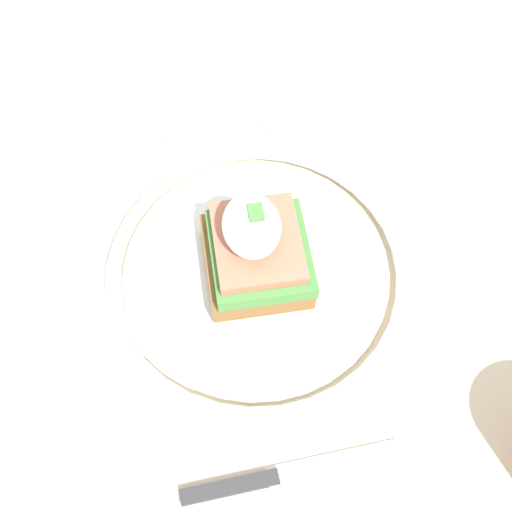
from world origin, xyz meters
TOP-DOWN VIEW (x-y plane):
  - ground_plane at (0.00, 0.00)m, footprint 6.00×6.00m
  - dining_table at (0.00, 0.00)m, footprint 0.88×0.92m
  - plate at (-0.03, 0.05)m, footprint 0.27×0.27m
  - sandwich at (-0.03, 0.05)m, footprint 0.10×0.09m
  - fork at (-0.20, 0.06)m, footprint 0.02×0.15m
  - knife at (0.15, 0.04)m, footprint 0.02×0.18m

SIDE VIEW (x-z plane):
  - ground_plane at x=0.00m, z-range 0.00..0.00m
  - dining_table at x=0.00m, z-range 0.25..0.97m
  - fork at x=-0.20m, z-range 0.72..0.73m
  - knife at x=0.15m, z-range 0.72..0.73m
  - plate at x=-0.03m, z-range 0.72..0.74m
  - sandwich at x=-0.03m, z-range 0.72..0.82m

